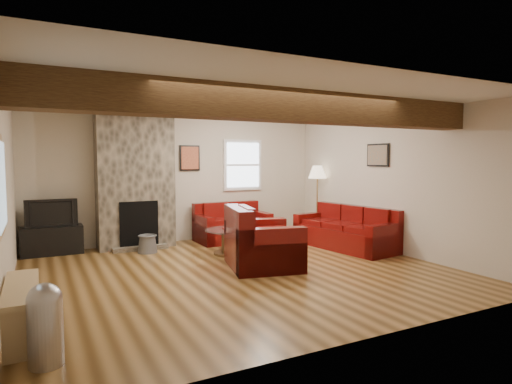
% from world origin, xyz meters
% --- Properties ---
extents(room, '(8.00, 8.00, 8.00)m').
position_xyz_m(room, '(0.00, 0.00, 1.25)').
color(room, '#583917').
rests_on(room, ground).
extents(floor, '(6.00, 6.00, 0.00)m').
position_xyz_m(floor, '(0.00, 0.00, 0.00)').
color(floor, '#583917').
rests_on(floor, ground).
extents(oak_beam, '(6.00, 0.36, 0.38)m').
position_xyz_m(oak_beam, '(0.00, -1.25, 2.31)').
color(oak_beam, '#321B0F').
rests_on(oak_beam, room).
extents(chimney_breast, '(1.40, 0.67, 2.50)m').
position_xyz_m(chimney_breast, '(-1.00, 2.49, 1.22)').
color(chimney_breast, '#38342B').
rests_on(chimney_breast, floor).
extents(back_window, '(0.90, 0.08, 1.10)m').
position_xyz_m(back_window, '(1.35, 2.71, 1.55)').
color(back_window, white).
rests_on(back_window, room).
extents(ceiling_dome, '(0.40, 0.40, 0.18)m').
position_xyz_m(ceiling_dome, '(0.90, 0.90, 2.44)').
color(ceiling_dome, white).
rests_on(ceiling_dome, room).
extents(artwork_back, '(0.42, 0.06, 0.52)m').
position_xyz_m(artwork_back, '(0.15, 2.71, 1.70)').
color(artwork_back, black).
rests_on(artwork_back, room).
extents(artwork_right, '(0.06, 0.55, 0.42)m').
position_xyz_m(artwork_right, '(2.96, 0.30, 1.75)').
color(artwork_right, black).
rests_on(artwork_right, room).
extents(sofa_three, '(1.11, 2.12, 0.78)m').
position_xyz_m(sofa_three, '(2.48, 0.61, 0.39)').
color(sofa_three, '#400409').
rests_on(sofa_three, floor).
extents(loveseat, '(1.47, 0.86, 0.78)m').
position_xyz_m(loveseat, '(0.89, 2.23, 0.39)').
color(loveseat, '#400409').
rests_on(loveseat, floor).
extents(armchair_red, '(1.25, 1.36, 0.94)m').
position_xyz_m(armchair_red, '(0.43, 0.05, 0.47)').
color(armchair_red, '#400409').
rests_on(armchair_red, floor).
extents(coffee_table, '(0.91, 0.91, 0.47)m').
position_xyz_m(coffee_table, '(0.35, 1.12, 0.22)').
color(coffee_table, '#422B15').
rests_on(coffee_table, floor).
extents(tv_cabinet, '(1.00, 0.40, 0.50)m').
position_xyz_m(tv_cabinet, '(-2.45, 2.53, 0.25)').
color(tv_cabinet, black).
rests_on(tv_cabinet, floor).
extents(television, '(0.84, 0.11, 0.48)m').
position_xyz_m(television, '(-2.45, 2.53, 0.74)').
color(television, black).
rests_on(television, tv_cabinet).
extents(floor_lamp, '(0.39, 0.39, 1.54)m').
position_xyz_m(floor_lamp, '(2.80, 1.96, 1.31)').
color(floor_lamp, '#A58144').
rests_on(floor_lamp, floor).
extents(pine_bench, '(0.30, 1.28, 0.48)m').
position_xyz_m(pine_bench, '(-2.83, -1.19, 0.24)').
color(pine_bench, tan).
rests_on(pine_bench, floor).
extents(pedal_bin, '(0.34, 0.34, 0.68)m').
position_xyz_m(pedal_bin, '(-2.64, -1.95, 0.34)').
color(pedal_bin, '#ADADB3').
rests_on(pedal_bin, floor).
extents(coal_bucket, '(0.35, 0.35, 0.33)m').
position_xyz_m(coal_bucket, '(-0.93, 1.91, 0.16)').
color(coal_bucket, slate).
rests_on(coal_bucket, floor).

